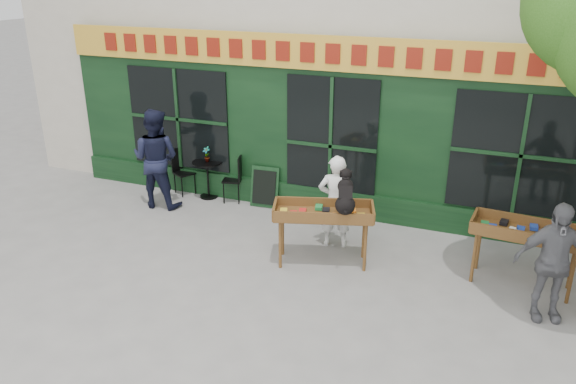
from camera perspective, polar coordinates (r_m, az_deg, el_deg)
name	(u,v)px	position (r m, az deg, el deg)	size (l,w,h in m)	color
ground	(284,270)	(8.79, -0.44, -7.92)	(80.00, 80.00, 0.00)	slate
book_cart_center	(323,215)	(8.65, 3.61, -2.36)	(1.62, 1.03, 0.99)	brown
dog	(346,191)	(8.34, 5.86, 0.09)	(0.34, 0.60, 0.60)	black
woman	(336,202)	(9.24, 4.86, -0.98)	(0.58, 0.38, 1.59)	white
book_cart_right	(527,235)	(8.72, 23.12, -4.00)	(1.55, 0.75, 0.99)	brown
man_right	(552,262)	(8.06, 25.26, -6.44)	(0.97, 0.40, 1.65)	#5B5B60
bistro_table	(208,172)	(11.39, -8.17, 2.02)	(0.60, 0.60, 0.76)	black
bistro_chair_left	(182,167)	(11.73, -10.75, 2.52)	(0.50, 0.49, 0.95)	black
bistro_chair_right	(236,175)	(11.12, -5.26, 1.73)	(0.45, 0.44, 0.95)	black
potted_plant	(207,154)	(11.27, -8.27, 3.82)	(0.16, 0.11, 0.31)	gray
man_left	(156,158)	(11.05, -13.27, 3.34)	(0.94, 0.73, 1.94)	black
chalkboard	(264,187)	(10.90, -2.41, 0.49)	(0.57, 0.23, 0.79)	black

